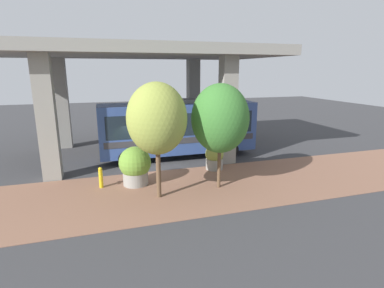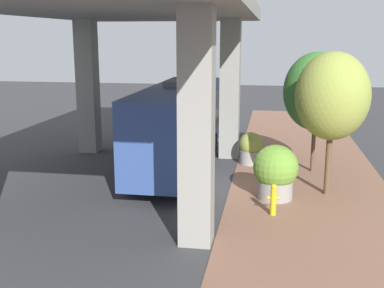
# 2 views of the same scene
# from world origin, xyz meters

# --- Properties ---
(ground_plane) EXTENTS (80.00, 80.00, 0.00)m
(ground_plane) POSITION_xyz_m (0.00, 0.00, 0.00)
(ground_plane) COLOR #38383A
(ground_plane) RESTS_ON ground
(sidewalk_strip) EXTENTS (6.00, 40.00, 0.02)m
(sidewalk_strip) POSITION_xyz_m (-3.00, 0.00, 0.01)
(sidewalk_strip) COLOR #845B47
(sidewalk_strip) RESTS_ON ground
(overpass) EXTENTS (9.40, 17.99, 7.07)m
(overpass) POSITION_xyz_m (4.00, 0.00, 6.17)
(overpass) COLOR gray
(overpass) RESTS_ON ground
(bus) EXTENTS (2.54, 10.02, 3.83)m
(bus) POSITION_xyz_m (2.47, -2.44, 2.07)
(bus) COLOR #334C8C
(bus) RESTS_ON ground
(fire_hydrant) EXTENTS (0.40, 0.19, 1.06)m
(fire_hydrant) POSITION_xyz_m (-1.62, 2.56, 0.54)
(fire_hydrant) COLOR gold
(fire_hydrant) RESTS_ON ground
(planter_front) EXTENTS (1.06, 1.06, 1.47)m
(planter_front) POSITION_xyz_m (-0.59, -3.78, 0.72)
(planter_front) COLOR gray
(planter_front) RESTS_ON ground
(planter_middle) EXTENTS (1.60, 1.60, 1.97)m
(planter_middle) POSITION_xyz_m (-1.68, 0.89, 0.99)
(planter_middle) COLOR gray
(planter_middle) RESTS_ON ground
(street_tree_near) EXTENTS (2.71, 2.71, 5.07)m
(street_tree_near) POSITION_xyz_m (-3.26, -2.98, 3.43)
(street_tree_near) COLOR brown
(street_tree_near) RESTS_ON ground
(street_tree_far) EXTENTS (2.60, 2.60, 5.18)m
(street_tree_far) POSITION_xyz_m (-3.55, 0.06, 3.61)
(street_tree_far) COLOR brown
(street_tree_far) RESTS_ON ground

